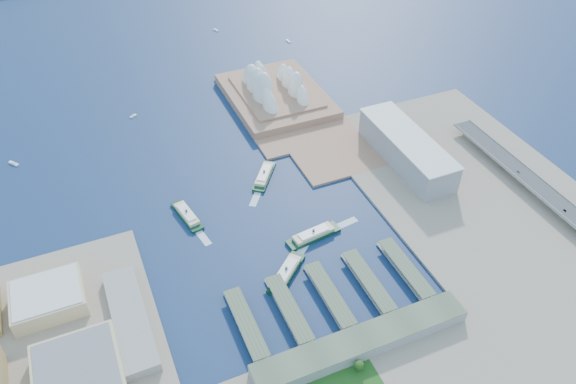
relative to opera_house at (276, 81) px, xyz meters
name	(u,v)px	position (x,y,z in m)	size (l,w,h in m)	color
ground	(285,251)	(-105.00, -280.00, -32.00)	(3000.00, 3000.00, 0.00)	#10274B
east_land	(503,217)	(135.00, -330.00, -30.50)	(240.00, 500.00, 3.00)	gray
peninsula	(283,106)	(2.50, -20.00, -30.50)	(135.00, 220.00, 3.00)	#986C53
opera_house	(276,81)	(0.00, 0.00, 0.00)	(134.00, 180.00, 58.00)	white
toaster_building	(406,149)	(90.00, -200.00, -11.50)	(45.00, 155.00, 35.00)	gray
expressway	(554,204)	(195.00, -340.00, -23.07)	(26.00, 340.00, 11.85)	gray
ferry_wharves	(330,296)	(-91.00, -355.00, -27.35)	(184.00, 90.00, 9.30)	#4A5742
terminal_building	(362,342)	(-90.00, -415.00, -23.00)	(200.00, 28.00, 12.00)	gray
ferry_a	(187,214)	(-184.70, -190.25, -26.73)	(14.18, 55.72, 10.54)	#0C331E
ferry_b	(264,174)	(-80.72, -159.04, -26.57)	(14.62, 57.43, 10.86)	#0C331E
ferry_c	(286,271)	(-116.98, -311.34, -26.36)	(15.18, 59.65, 11.28)	#0C331E
ferry_d	(313,233)	(-69.79, -274.00, -26.24)	(15.50, 60.90, 11.52)	#0C331E
boat_a	(14,163)	(-356.30, -11.73, -30.56)	(3.74, 14.96, 2.89)	white
boat_b	(133,116)	(-198.29, 37.94, -30.68)	(3.41, 9.75, 2.63)	white
boat_c	(288,41)	(91.36, 168.91, -30.71)	(3.34, 11.47, 2.58)	white
boat_e	(216,30)	(-8.32, 259.28, -30.60)	(3.62, 11.39, 2.79)	white
car_b	(565,210)	(191.00, -358.10, -16.55)	(1.28, 3.66, 1.20)	slate
car_c	(518,171)	(191.00, -284.06, -16.57)	(1.63, 4.01, 1.17)	slate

